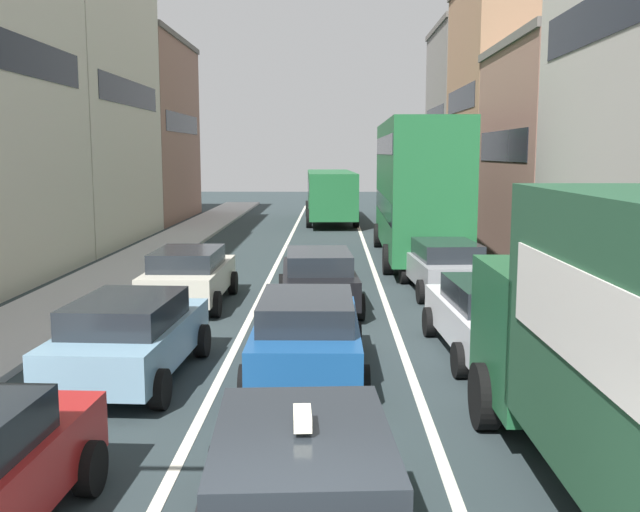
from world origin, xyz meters
The scene contains 13 objects.
sidewalk_left centered at (-6.70, 20.00, 0.07)m, with size 2.60×64.00×0.14m, color #B6B6B6.
lane_stripe_left centered at (-1.70, 20.00, 0.01)m, with size 0.16×60.00×0.01m, color silver.
lane_stripe_right centered at (1.70, 20.00, 0.01)m, with size 0.16×60.00×0.01m, color silver.
building_row_right centered at (9.90, 21.48, 5.86)m, with size 7.20×43.90×13.15m.
taxi_centre_lane_front centered at (0.00, 1.89, 0.80)m, with size 2.28×4.40×1.66m.
sedan_centre_lane_second centered at (-0.16, 7.99, 0.80)m, with size 2.08×4.31×1.49m.
wagon_left_lane_second centered at (-3.24, 7.77, 0.80)m, with size 2.22×4.38×1.49m.
hatchback_centre_lane_third centered at (-0.07, 13.75, 0.80)m, with size 2.27×4.40×1.49m.
sedan_left_lane_third centered at (-3.45, 14.08, 0.80)m, with size 2.08×4.31×1.49m.
sedan_right_lane_behind_truck centered at (3.39, 9.44, 0.80)m, with size 2.24×4.39×1.49m.
wagon_right_lane_far centered at (3.48, 15.81, 0.80)m, with size 2.29×4.41×1.49m.
bus_mid_queue_primary centered at (3.40, 22.14, 2.83)m, with size 2.92×10.54×5.06m.
bus_far_queue_secondary centered at (0.18, 37.03, 1.76)m, with size 3.11×10.59×2.90m.
Camera 1 is at (0.27, -4.43, 3.95)m, focal length 40.57 mm.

